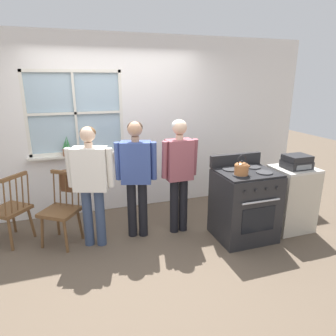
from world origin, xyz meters
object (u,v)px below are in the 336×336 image
at_px(person_elderly_left, 91,177).
at_px(stove, 244,204).
at_px(kettle, 242,168).
at_px(stereo, 297,162).
at_px(potted_plant, 67,149).
at_px(person_teen_center, 136,170).
at_px(chair_near_wall, 11,210).
at_px(handbag, 69,181).
at_px(person_adult_right, 179,167).
at_px(side_counter, 291,198).
at_px(chair_by_window, 61,211).

xyz_separation_m(person_elderly_left, stove, (1.91, -0.42, -0.44)).
bearing_deg(person_elderly_left, kettle, 1.08).
bearing_deg(stereo, potted_plant, 154.04).
relative_size(person_elderly_left, stereo, 4.49).
bearing_deg(person_teen_center, person_elderly_left, -157.22).
xyz_separation_m(chair_near_wall, stove, (2.91, -0.83, 0.03)).
relative_size(person_elderly_left, potted_plant, 5.07).
distance_m(kettle, handbag, 2.22).
height_order(stove, stereo, stove).
bearing_deg(handbag, stove, -20.15).
xyz_separation_m(stove, stereo, (0.76, -0.01, 0.51)).
distance_m(chair_near_wall, stereo, 3.80).
height_order(stove, handbag, stove).
bearing_deg(person_adult_right, handbag, 163.84).
distance_m(person_elderly_left, stove, 2.00).
xyz_separation_m(person_teen_center, side_counter, (2.09, -0.47, -0.48)).
distance_m(person_elderly_left, handbag, 0.48).
distance_m(chair_near_wall, potted_plant, 1.13).
xyz_separation_m(person_elderly_left, kettle, (1.74, -0.55, 0.11)).
height_order(person_elderly_left, handbag, person_elderly_left).
distance_m(stove, stereo, 0.92).
relative_size(chair_by_window, chair_near_wall, 1.00).
height_order(person_teen_center, potted_plant, person_teen_center).
bearing_deg(person_teen_center, side_counter, 4.26).
distance_m(person_teen_center, stove, 1.49).
relative_size(person_adult_right, potted_plant, 5.17).
bearing_deg(stove, chair_by_window, 165.35).
distance_m(person_adult_right, kettle, 0.82).
distance_m(chair_by_window, chair_near_wall, 0.65).
bearing_deg(potted_plant, kettle, -37.69).
distance_m(chair_near_wall, handbag, 0.81).
bearing_deg(chair_near_wall, stereo, 116.59).
xyz_separation_m(person_teen_center, stereo, (2.09, -0.49, 0.06)).
height_order(person_elderly_left, person_teen_center, person_teen_center).
height_order(chair_by_window, chair_near_wall, same).
xyz_separation_m(kettle, handbag, (-2.00, 0.93, -0.26)).
bearing_deg(potted_plant, side_counter, -25.63).
bearing_deg(chair_near_wall, handbag, 126.52).
bearing_deg(kettle, person_adult_right, 137.16).
relative_size(kettle, handbag, 0.80).
xyz_separation_m(chair_by_window, chair_near_wall, (-0.61, 0.23, 0.00)).
xyz_separation_m(chair_near_wall, kettle, (2.74, -0.97, 0.58)).
bearing_deg(person_adult_right, person_elderly_left, 178.86).
height_order(person_adult_right, kettle, person_adult_right).
relative_size(stove, handbag, 3.53).
bearing_deg(chair_by_window, handbag, 90.00).
bearing_deg(person_elderly_left, chair_near_wall, 176.20).
relative_size(side_counter, stereo, 2.65).
relative_size(person_elderly_left, side_counter, 1.70).
bearing_deg(chair_near_wall, potted_plant, 166.83).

